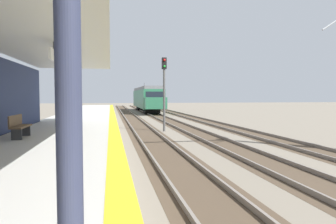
{
  "coord_description": "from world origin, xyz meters",
  "views": [
    {
      "loc": [
        -0.4,
        0.21,
        2.51
      ],
      "look_at": [
        1.04,
        7.86,
        2.1
      ],
      "focal_mm": 32.84,
      "sensor_mm": 36.0,
      "label": 1
    }
  ],
  "objects": [
    {
      "name": "station_platform",
      "position": [
        -2.5,
        16.0,
        0.45
      ],
      "size": [
        5.0,
        80.0,
        0.91
      ],
      "color": "#B7B5AD",
      "rests_on": "ground"
    },
    {
      "name": "track_pair_nearest_platform",
      "position": [
        1.9,
        20.0,
        0.05
      ],
      "size": [
        2.34,
        120.0,
        0.16
      ],
      "color": "#4C3D2D",
      "rests_on": "ground"
    },
    {
      "name": "track_pair_middle",
      "position": [
        5.3,
        20.0,
        0.05
      ],
      "size": [
        2.34,
        120.0,
        0.16
      ],
      "color": "#4C3D2D",
      "rests_on": "ground"
    },
    {
      "name": "track_pair_far_side",
      "position": [
        8.7,
        20.0,
        0.05
      ],
      "size": [
        2.34,
        120.0,
        0.16
      ],
      "color": "#4C3D2D",
      "rests_on": "ground"
    },
    {
      "name": "approaching_train",
      "position": [
        5.3,
        48.65,
        2.18
      ],
      "size": [
        2.93,
        19.6,
        4.76
      ],
      "color": "#286647",
      "rests_on": "ground"
    },
    {
      "name": "rail_signal_post",
      "position": [
        3.34,
        21.61,
        3.19
      ],
      "size": [
        0.32,
        0.34,
        5.2
      ],
      "color": "#4C4C4C",
      "rests_on": "ground"
    },
    {
      "name": "platform_bench",
      "position": [
        -3.85,
        12.76,
        1.37
      ],
      "size": [
        0.45,
        1.6,
        0.88
      ],
      "color": "brown",
      "rests_on": "station_platform"
    }
  ]
}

